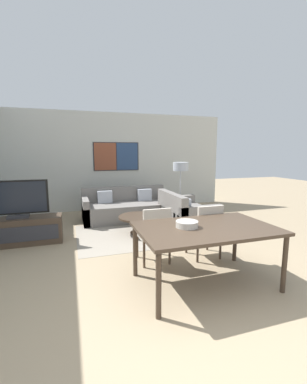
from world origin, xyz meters
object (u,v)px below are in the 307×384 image
object	(u,v)px
sofa_main	(126,208)
coffee_table	(139,220)
tv_console	(20,231)
television	(17,199)
fruit_bowl	(187,224)
dining_chair_left	(154,231)
floor_lamp	(181,170)
sofa_side	(184,215)
dining_chair_centre	(206,228)
dining_table	(206,232)

from	to	relation	value
sofa_main	coffee_table	world-z (taller)	sofa_main
tv_console	television	xyz separation A→B (m)	(0.00, 0.00, 0.59)
fruit_bowl	dining_chair_left	bearing A→B (deg)	103.75
floor_lamp	sofa_side	bearing A→B (deg)	-108.18
dining_chair_centre	fruit_bowl	world-z (taller)	dining_chair_centre
floor_lamp	fruit_bowl	bearing A→B (deg)	-112.70
dining_table	tv_console	bearing A→B (deg)	137.20
dining_table	fruit_bowl	world-z (taller)	fruit_bowl
tv_console	fruit_bowl	distance (m)	3.28
tv_console	television	bearing A→B (deg)	90.00
coffee_table	dining_chair_left	size ratio (longest dim) A/B	0.98
sofa_main	sofa_side	distance (m)	1.55
coffee_table	dining_table	distance (m)	2.30
tv_console	coffee_table	size ratio (longest dim) A/B	1.73
fruit_bowl	floor_lamp	distance (m)	3.61
sofa_side	dining_table	bearing A→B (deg)	160.93
dining_chair_left	dining_chair_centre	distance (m)	0.84
television	dining_chair_left	world-z (taller)	television
sofa_main	floor_lamp	bearing A→B (deg)	-5.53
dining_chair_left	floor_lamp	size ratio (longest dim) A/B	0.61
tv_console	floor_lamp	xyz separation A→B (m)	(3.67, 1.03, 0.98)
sofa_side	dining_chair_centre	xyz separation A→B (m)	(-0.42, -1.70, 0.23)
sofa_main	fruit_bowl	bearing A→B (deg)	-89.45
television	dining_chair_centre	bearing A→B (deg)	-28.73
dining_table	dining_chair_left	xyz separation A→B (m)	(-0.42, 0.80, -0.19)
sofa_main	dining_chair_left	bearing A→B (deg)	-93.12
fruit_bowl	floor_lamp	xyz separation A→B (m)	(1.38, 3.31, 0.42)
coffee_table	floor_lamp	xyz separation A→B (m)	(1.42, 1.13, 0.94)
tv_console	dining_chair_left	world-z (taller)	dining_chair_left
sofa_side	dining_chair_left	size ratio (longest dim) A/B	1.61
dining_table	fruit_bowl	xyz separation A→B (m)	(-0.24, 0.06, 0.11)
fruit_bowl	sofa_main	bearing A→B (deg)	90.55
coffee_table	fruit_bowl	world-z (taller)	fruit_bowl
floor_lamp	dining_table	bearing A→B (deg)	-108.82
coffee_table	fruit_bowl	size ratio (longest dim) A/B	3.08
television	sofa_side	bearing A→B (deg)	1.51
sofa_side	coffee_table	distance (m)	1.12
sofa_main	floor_lamp	world-z (taller)	floor_lamp
television	floor_lamp	size ratio (longest dim) A/B	0.75
floor_lamp	television	bearing A→B (deg)	-164.33
dining_chair_centre	dining_chair_left	bearing A→B (deg)	175.09
fruit_bowl	dining_chair_centre	bearing A→B (deg)	45.63
coffee_table	dining_chair_left	world-z (taller)	dining_chair_left
coffee_table	dining_chair_centre	world-z (taller)	dining_chair_centre
television	coffee_table	world-z (taller)	television
tv_console	sofa_side	xyz separation A→B (m)	(3.36, 0.09, 0.02)
dining_chair_centre	sofa_main	bearing A→B (deg)	103.86
dining_chair_centre	fruit_bowl	size ratio (longest dim) A/B	3.13
tv_console	fruit_bowl	xyz separation A→B (m)	(2.29, -2.28, 0.55)
tv_console	dining_table	world-z (taller)	dining_table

